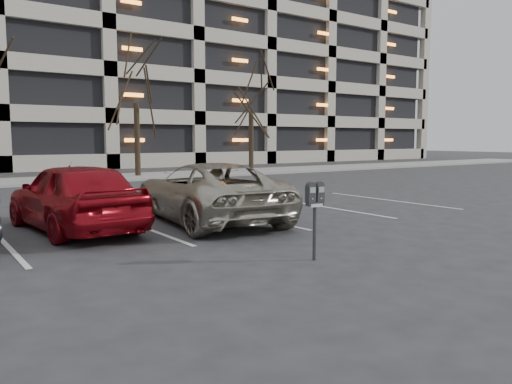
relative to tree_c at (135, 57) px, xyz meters
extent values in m
plane|color=#28282B|center=(-4.00, -16.00, -6.04)|extent=(140.00, 140.00, 0.00)
cube|color=gray|center=(-4.00, 0.00, -5.98)|extent=(80.00, 4.00, 0.12)
cube|color=silver|center=(-8.20, -13.70, -6.04)|extent=(0.10, 5.20, 0.00)
cube|color=silver|center=(-5.40, -13.70, -6.04)|extent=(0.10, 5.20, 0.00)
cube|color=silver|center=(-2.60, -13.70, -6.04)|extent=(0.10, 5.20, 0.00)
cube|color=silver|center=(0.20, -13.70, -6.04)|extent=(0.10, 5.20, 0.00)
cube|color=silver|center=(3.00, -13.70, -6.04)|extent=(0.10, 5.20, 0.00)
cube|color=black|center=(8.00, 18.00, 2.96)|extent=(49.92, 19.20, 18.00)
cylinder|color=black|center=(0.00, 0.00, -4.16)|extent=(0.28, 0.28, 3.76)
cylinder|color=black|center=(7.00, 0.00, -4.25)|extent=(0.28, 0.28, 3.59)
cylinder|color=black|center=(-4.30, -18.32, -5.59)|extent=(0.06, 0.06, 0.90)
cube|color=black|center=(-4.30, -18.32, -5.12)|extent=(0.31, 0.13, 0.06)
cube|color=silver|center=(-4.30, -18.38, -5.14)|extent=(0.22, 0.03, 0.05)
cube|color=gray|center=(-4.39, -18.37, -4.89)|extent=(0.11, 0.02, 0.09)
cube|color=gray|center=(-4.22, -18.39, -4.89)|extent=(0.11, 0.02, 0.09)
imported|color=#B1A996|center=(-3.79, -13.98, -5.34)|extent=(2.88, 5.29, 1.41)
cube|color=#F54F05|center=(-4.14, -14.86, -4.64)|extent=(0.10, 0.20, 0.01)
imported|color=maroon|center=(-6.75, -13.45, -5.30)|extent=(2.16, 4.54, 1.50)
camera|label=1|loc=(-9.60, -24.27, -4.10)|focal=35.00mm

